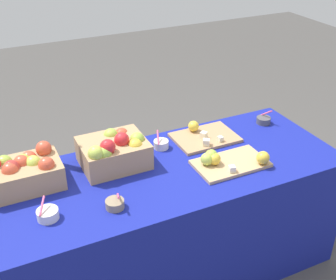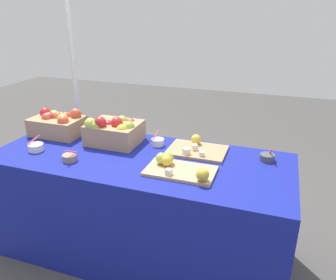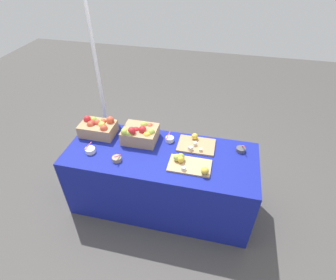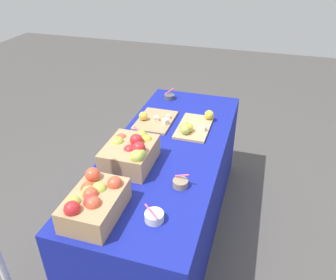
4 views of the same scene
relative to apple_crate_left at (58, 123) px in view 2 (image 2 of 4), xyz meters
name	(u,v)px [view 2 (image 2 of 4)]	position (x,y,z in m)	size (l,w,h in m)	color
ground_plane	(143,250)	(0.73, -0.17, -0.83)	(10.00, 10.00, 0.00)	#474442
table	(141,206)	(0.73, -0.17, -0.46)	(1.90, 0.76, 0.74)	navy
apple_crate_left	(58,123)	(0.00, 0.00, 0.00)	(0.37, 0.25, 0.19)	tan
apple_crate_middle	(114,131)	(0.47, -0.01, 0.00)	(0.35, 0.29, 0.21)	tan
cutting_board_front	(178,167)	(1.02, -0.28, -0.06)	(0.40, 0.24, 0.09)	tan
cutting_board_back	(197,149)	(1.05, 0.03, -0.07)	(0.37, 0.27, 0.08)	tan
sample_bowl_near	(158,142)	(0.77, 0.04, -0.06)	(0.09, 0.09, 0.10)	silver
sample_bowl_mid	(70,157)	(0.35, -0.36, -0.06)	(0.09, 0.09, 0.09)	gray
sample_bowl_far	(267,157)	(1.50, 0.04, -0.06)	(0.09, 0.09, 0.10)	#4C4C51
sample_bowl_extra	(36,147)	(0.05, -0.31, -0.06)	(0.10, 0.10, 0.10)	silver
tent_pole	(75,79)	(-0.19, 0.54, 0.21)	(0.04, 0.04, 2.07)	white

